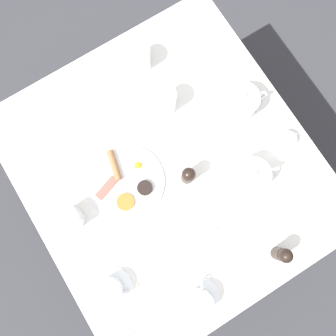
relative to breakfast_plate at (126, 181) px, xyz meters
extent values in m
plane|color=#333338|center=(0.15, -0.04, -0.78)|extent=(8.00, 8.00, 0.00)
cube|color=silver|center=(0.15, -0.04, -0.02)|extent=(1.01, 1.09, 0.03)
cylinder|color=brown|center=(-0.30, -0.53, -0.41)|extent=(0.04, 0.04, 0.75)
cylinder|color=brown|center=(0.61, -0.53, -0.41)|extent=(0.04, 0.04, 0.75)
cylinder|color=brown|center=(-0.30, 0.46, -0.41)|extent=(0.04, 0.04, 0.75)
cylinder|color=brown|center=(0.61, 0.46, -0.41)|extent=(0.04, 0.04, 0.75)
cylinder|color=white|center=(0.00, 0.00, 0.00)|extent=(0.27, 0.27, 0.01)
cylinder|color=white|center=(0.06, 0.03, 0.01)|extent=(0.07, 0.07, 0.00)
sphere|color=yellow|center=(0.06, 0.03, 0.02)|extent=(0.03, 0.03, 0.03)
cylinder|color=brown|center=(-0.01, 0.07, 0.02)|extent=(0.05, 0.11, 0.03)
cube|color=#B74C42|center=(-0.07, 0.02, 0.01)|extent=(0.10, 0.06, 0.01)
cylinder|color=#D16023|center=(-0.04, -0.06, 0.01)|extent=(0.06, 0.06, 0.01)
cylinder|color=black|center=(0.04, -0.06, 0.01)|extent=(0.05, 0.05, 0.02)
cylinder|color=white|center=(0.37, -0.22, 0.04)|extent=(0.12, 0.12, 0.10)
cylinder|color=white|center=(0.37, -0.22, 0.10)|extent=(0.09, 0.09, 0.01)
sphere|color=white|center=(0.37, -0.22, 0.11)|extent=(0.02, 0.02, 0.02)
cone|color=white|center=(0.30, -0.20, 0.05)|extent=(0.06, 0.03, 0.05)
torus|color=white|center=(0.44, -0.23, 0.04)|extent=(0.08, 0.03, 0.08)
cylinder|color=white|center=(0.49, 0.02, 0.04)|extent=(0.12, 0.12, 0.10)
cylinder|color=white|center=(0.49, 0.02, 0.10)|extent=(0.09, 0.09, 0.01)
sphere|color=white|center=(0.49, 0.02, 0.11)|extent=(0.02, 0.02, 0.02)
cone|color=white|center=(0.42, 0.04, 0.05)|extent=(0.06, 0.03, 0.05)
torus|color=white|center=(0.56, 0.01, 0.04)|extent=(0.08, 0.03, 0.08)
cylinder|color=white|center=(0.00, -0.48, -0.01)|extent=(0.15, 0.15, 0.01)
cylinder|color=white|center=(0.00, -0.48, 0.03)|extent=(0.08, 0.08, 0.06)
cylinder|color=olive|center=(0.00, -0.48, 0.02)|extent=(0.07, 0.07, 0.04)
torus|color=white|center=(0.03, -0.44, 0.03)|extent=(0.03, 0.04, 0.05)
cylinder|color=white|center=(-0.23, -0.29, -0.01)|extent=(0.15, 0.15, 0.01)
cylinder|color=white|center=(-0.23, -0.29, 0.03)|extent=(0.08, 0.08, 0.06)
cylinder|color=olive|center=(-0.23, -0.29, 0.02)|extent=(0.07, 0.07, 0.05)
torus|color=white|center=(-0.19, -0.32, 0.03)|extent=(0.04, 0.03, 0.05)
cylinder|color=white|center=(0.28, 0.36, 0.04)|extent=(0.08, 0.08, 0.10)
cylinder|color=white|center=(-0.23, -0.02, 0.04)|extent=(0.08, 0.08, 0.09)
cylinder|color=white|center=(0.27, 0.17, 0.04)|extent=(0.08, 0.08, 0.11)
cylinder|color=white|center=(0.56, -0.18, 0.02)|extent=(0.06, 0.06, 0.05)
torus|color=white|center=(0.59, -0.18, 0.02)|extent=(0.04, 0.01, 0.04)
cylinder|color=black|center=(0.32, -0.49, 0.03)|extent=(0.04, 0.04, 0.07)
sphere|color=black|center=(0.32, -0.49, 0.08)|extent=(0.05, 0.05, 0.05)
cylinder|color=black|center=(0.19, -0.10, 0.03)|extent=(0.04, 0.04, 0.07)
sphere|color=black|center=(0.19, -0.10, 0.08)|extent=(0.05, 0.05, 0.05)
cube|color=white|center=(0.11, -0.29, 0.00)|extent=(0.17, 0.19, 0.01)
cube|color=silver|center=(0.02, 0.40, -0.01)|extent=(0.06, 0.16, 0.00)
cube|color=silver|center=(0.51, -0.45, -0.01)|extent=(0.07, 0.20, 0.00)
cube|color=silver|center=(-0.21, 0.22, -0.01)|extent=(0.16, 0.12, 0.00)
camera|label=1|loc=(0.05, -0.20, 1.16)|focal=35.00mm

